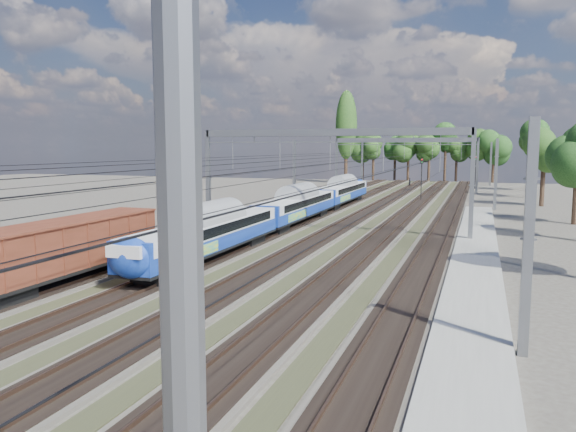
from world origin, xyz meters
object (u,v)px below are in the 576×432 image
(signal_far, at_px, (476,168))
(freight_boxcar, at_px, (69,247))
(emu_train, at_px, (297,202))
(signal_near, at_px, (422,174))
(worker, at_px, (410,182))

(signal_far, bearing_deg, freight_boxcar, -86.46)
(freight_boxcar, bearing_deg, signal_far, 76.24)
(emu_train, distance_m, signal_far, 58.13)
(freight_boxcar, distance_m, signal_near, 56.69)
(worker, distance_m, signal_near, 28.98)
(emu_train, bearing_deg, signal_far, 74.41)
(freight_boxcar, distance_m, worker, 83.92)
(signal_near, bearing_deg, worker, 82.87)
(emu_train, bearing_deg, signal_near, 73.10)
(emu_train, height_order, freight_boxcar, emu_train)
(emu_train, bearing_deg, freight_boxcar, -99.77)
(signal_near, relative_size, signal_far, 1.01)
(worker, bearing_deg, signal_near, 166.83)
(freight_boxcar, xyz_separation_m, signal_near, (13.29, 55.09, 1.68))
(freight_boxcar, bearing_deg, signal_near, 76.43)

